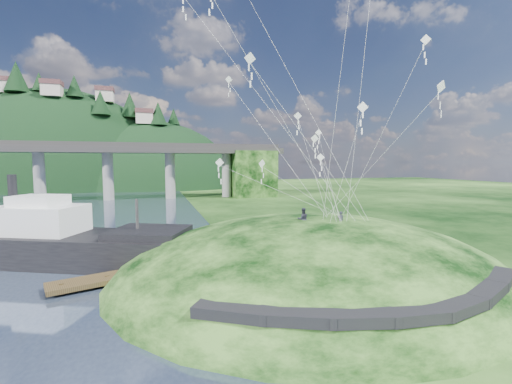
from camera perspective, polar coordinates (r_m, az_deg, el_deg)
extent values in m
plane|color=black|center=(27.38, -4.60, -16.06)|extent=(320.00, 320.00, 0.00)
ellipsoid|color=black|center=(32.16, 9.26, -15.70)|extent=(36.00, 32.00, 13.00)
cube|color=black|center=(19.09, -3.97, -19.14)|extent=(4.32, 3.62, 0.71)
cube|color=black|center=(18.49, 6.93, -19.79)|extent=(4.10, 2.97, 0.61)
cube|color=black|center=(19.02, 17.03, -19.26)|extent=(3.85, 2.37, 0.62)
cube|color=black|center=(20.44, 25.15, -17.90)|extent=(3.62, 1.83, 0.66)
cube|color=black|center=(22.56, 30.71, -15.90)|extent=(3.82, 2.27, 0.68)
cube|color=black|center=(25.28, 33.83, -13.57)|extent=(4.11, 2.97, 0.71)
cube|color=black|center=(28.45, 35.31, -11.57)|extent=(4.26, 3.43, 0.66)
cylinder|color=gray|center=(98.74, -32.40, 2.28)|extent=(2.60, 2.60, 13.00)
cylinder|color=gray|center=(95.72, -23.43, 2.59)|extent=(2.60, 2.60, 13.00)
cylinder|color=gray|center=(95.16, -14.11, 2.84)|extent=(2.60, 2.60, 13.00)
cylinder|color=gray|center=(97.10, -4.92, 3.01)|extent=(2.60, 2.60, 13.00)
cube|color=black|center=(98.90, -0.66, 3.06)|extent=(12.00, 11.00, 13.00)
ellipsoid|color=black|center=(155.74, -29.48, -1.49)|extent=(96.00, 68.00, 88.00)
ellipsoid|color=black|center=(144.37, -16.44, -3.11)|extent=(76.00, 56.00, 72.00)
cone|color=black|center=(149.49, -35.07, 15.45)|extent=(8.01, 8.01, 10.54)
cone|color=black|center=(146.76, -32.43, 15.25)|extent=(4.97, 4.97, 6.54)
cone|color=black|center=(142.07, -28.02, 15.31)|extent=(5.83, 5.83, 7.67)
cone|color=black|center=(134.80, -24.49, 13.41)|extent=(6.47, 6.47, 8.51)
cone|color=black|center=(140.85, -20.29, 13.43)|extent=(7.13, 7.13, 9.38)
cone|color=black|center=(135.26, -16.00, 12.47)|extent=(6.56, 6.56, 8.63)
cone|color=black|center=(141.00, -13.58, 12.13)|extent=(4.88, 4.88, 6.42)
cube|color=beige|center=(153.64, -36.47, 13.84)|extent=(6.00, 5.00, 4.00)
cube|color=brown|center=(154.12, -36.53, 14.82)|extent=(6.40, 5.40, 1.60)
cube|color=beige|center=(141.04, -30.85, 14.28)|extent=(6.00, 5.00, 4.00)
cube|color=brown|center=(141.54, -30.90, 15.36)|extent=(6.40, 5.40, 1.60)
cube|color=beige|center=(144.06, -23.87, 14.31)|extent=(6.00, 5.00, 4.00)
cube|color=brown|center=(144.54, -23.91, 15.36)|extent=(6.40, 5.40, 1.60)
cube|color=beige|center=(135.98, -18.09, 11.53)|extent=(6.00, 5.00, 4.00)
cube|color=brown|center=(136.33, -18.12, 12.66)|extent=(6.40, 5.40, 1.60)
cube|color=black|center=(38.15, -28.20, -8.28)|extent=(25.23, 16.24, 2.91)
cube|color=white|center=(39.72, -32.31, -4.18)|extent=(9.17, 7.71, 3.14)
cube|color=white|center=(39.49, -32.43, -1.44)|extent=(5.46, 4.90, 1.34)
cube|color=black|center=(33.85, -17.42, -6.45)|extent=(8.43, 7.87, 0.67)
cylinder|color=black|center=(41.24, -35.51, 0.52)|extent=(0.78, 0.78, 2.69)
cylinder|color=#2D2B2B|center=(34.08, -19.20, -3.93)|extent=(0.27, 0.27, 3.36)
cube|color=#392B17|center=(31.63, -17.77, -12.44)|extent=(14.97, 7.06, 0.38)
cylinder|color=#392B17|center=(30.52, -29.69, -14.04)|extent=(0.32, 0.32, 1.07)
cylinder|color=#392B17|center=(30.95, -23.59, -13.53)|extent=(0.32, 0.32, 1.07)
cylinder|color=#392B17|center=(31.71, -17.75, -12.90)|extent=(0.32, 0.32, 1.07)
cylinder|color=#392B17|center=(32.76, -12.27, -12.19)|extent=(0.32, 0.32, 1.07)
cylinder|color=#392B17|center=(34.09, -7.19, -11.43)|extent=(0.32, 0.32, 1.07)
imported|color=#292A37|center=(29.75, 13.92, -3.14)|extent=(0.62, 0.49, 1.52)
imported|color=#292A37|center=(29.37, 7.85, -2.61)|extent=(1.06, 0.88, 1.97)
cube|color=white|center=(30.62, 26.45, 21.79)|extent=(0.58, 0.53, 0.73)
cube|color=white|center=(30.47, 26.41, 20.84)|extent=(0.09, 0.06, 0.43)
cube|color=white|center=(30.33, 26.37, 19.88)|extent=(0.09, 0.06, 0.43)
cube|color=white|center=(30.19, 26.33, 18.91)|extent=(0.09, 0.06, 0.43)
cube|color=white|center=(32.63, 10.70, 5.70)|extent=(0.64, 0.44, 0.74)
cube|color=white|center=(32.63, 10.69, 4.78)|extent=(0.10, 0.06, 0.43)
cube|color=white|center=(32.63, 10.67, 3.85)|extent=(0.10, 0.06, 0.43)
cube|color=white|center=(32.65, 10.66, 2.93)|extent=(0.10, 0.06, 0.43)
cube|color=white|center=(27.77, 17.35, 13.35)|extent=(0.66, 0.58, 0.81)
cube|color=white|center=(27.69, 17.32, 12.13)|extent=(0.11, 0.06, 0.49)
cube|color=white|center=(27.62, 17.28, 10.91)|extent=(0.11, 0.06, 0.49)
cube|color=white|center=(27.56, 17.25, 9.68)|extent=(0.11, 0.06, 0.49)
cube|color=white|center=(28.94, 1.00, 4.76)|extent=(0.66, 0.35, 0.71)
cube|color=white|center=(28.95, 1.00, 3.76)|extent=(0.08, 0.07, 0.41)
cube|color=white|center=(28.96, 1.00, 2.76)|extent=(0.08, 0.07, 0.41)
cube|color=white|center=(28.99, 1.00, 1.76)|extent=(0.08, 0.07, 0.41)
cube|color=white|center=(41.35, 10.38, 9.72)|extent=(0.64, 0.53, 0.77)
cube|color=white|center=(41.31, 10.37, 8.94)|extent=(0.10, 0.06, 0.46)
cube|color=white|center=(41.27, 10.36, 8.17)|extent=(0.10, 0.06, 0.46)
cube|color=white|center=(41.24, 10.34, 7.39)|extent=(0.10, 0.06, 0.46)
cube|color=white|center=(37.55, 6.98, 12.49)|extent=(0.82, 0.30, 0.83)
cube|color=white|center=(37.48, 6.97, 11.58)|extent=(0.11, 0.03, 0.49)
cube|color=white|center=(37.41, 6.96, 10.67)|extent=(0.11, 0.03, 0.49)
cube|color=white|center=(37.36, 6.95, 9.76)|extent=(0.11, 0.03, 0.49)
cube|color=white|center=(32.05, -6.09, 4.91)|extent=(0.83, 0.21, 0.83)
cube|color=white|center=(32.06, -6.08, 3.85)|extent=(0.11, 0.06, 0.49)
cube|color=white|center=(32.07, -6.07, 2.78)|extent=(0.11, 0.06, 0.49)
cube|color=white|center=(32.10, -6.06, 1.72)|extent=(0.11, 0.06, 0.49)
cube|color=white|center=(34.14, -11.88, 28.65)|extent=(0.11, 0.03, 0.50)
cube|color=white|center=(33.89, -11.86, 27.70)|extent=(0.11, 0.03, 0.50)
cube|color=white|center=(33.66, -11.84, 26.74)|extent=(0.11, 0.03, 0.50)
cube|color=white|center=(25.39, -7.62, 28.45)|extent=(0.09, 0.02, 0.41)
cube|color=white|center=(25.19, -7.61, 27.40)|extent=(0.09, 0.02, 0.41)
cube|color=white|center=(27.60, 28.47, 15.17)|extent=(0.86, 0.32, 0.84)
cube|color=white|center=(27.49, 28.42, 13.91)|extent=(0.11, 0.08, 0.50)
cube|color=white|center=(27.39, 28.36, 12.64)|extent=(0.11, 0.08, 0.50)
cube|color=white|center=(27.31, 28.31, 11.36)|extent=(0.11, 0.08, 0.50)
cube|color=white|center=(25.74, -1.02, 21.38)|extent=(0.84, 0.31, 0.81)
cube|color=white|center=(25.58, -1.02, 20.10)|extent=(0.11, 0.06, 0.49)
cube|color=white|center=(25.43, -1.01, 18.80)|extent=(0.11, 0.06, 0.49)
cube|color=white|center=(25.30, -1.01, 17.49)|extent=(0.11, 0.06, 0.49)
cube|color=white|center=(36.74, -4.57, 18.18)|extent=(0.73, 0.24, 0.72)
cube|color=white|center=(36.63, -4.56, 17.39)|extent=(0.09, 0.06, 0.43)
cube|color=white|center=(36.52, -4.56, 16.59)|extent=(0.09, 0.06, 0.43)
cube|color=white|center=(36.42, -4.55, 15.78)|extent=(0.09, 0.06, 0.43)
cube|color=white|center=(36.84, 9.76, 8.78)|extent=(0.86, 0.28, 0.84)
cube|color=white|center=(36.80, 9.75, 7.83)|extent=(0.11, 0.03, 0.50)
cube|color=white|center=(36.77, 9.74, 6.88)|extent=(0.11, 0.03, 0.50)
cube|color=white|center=(36.76, 9.72, 5.93)|extent=(0.11, 0.03, 0.50)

